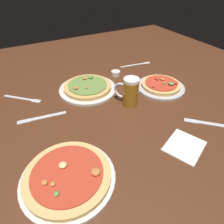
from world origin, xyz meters
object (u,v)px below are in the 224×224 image
(pizza_plate_far, at_px, (161,86))
(napkin_folded, at_px, (184,146))
(pizza_plate_near, at_px, (68,176))
(knife_right, at_px, (42,117))
(fork_left, at_px, (23,98))
(fork_spare, at_px, (136,64))
(knife_spare, at_px, (210,123))
(beer_mug_dark, at_px, (130,92))
(ramekin_sauce, at_px, (116,73))
(pizza_plate_side, at_px, (88,87))

(pizza_plate_far, relative_size, napkin_folded, 1.81)
(pizza_plate_near, height_order, knife_right, pizza_plate_near)
(fork_left, xyz_separation_m, fork_spare, (0.76, 0.07, -0.00))
(napkin_folded, distance_m, fork_left, 0.82)
(napkin_folded, distance_m, knife_spare, 0.20)
(pizza_plate_near, xyz_separation_m, beer_mug_dark, (0.41, 0.27, 0.05))
(pizza_plate_near, bearing_deg, pizza_plate_far, 25.59)
(ramekin_sauce, bearing_deg, pizza_plate_far, -61.01)
(knife_right, bearing_deg, ramekin_sauce, 21.82)
(pizza_plate_near, xyz_separation_m, pizza_plate_far, (0.65, 0.31, -0.00))
(knife_spare, bearing_deg, pizza_plate_side, 124.33)
(pizza_plate_far, height_order, knife_right, pizza_plate_far)
(pizza_plate_far, bearing_deg, ramekin_sauce, 118.99)
(fork_left, bearing_deg, fork_spare, 4.90)
(beer_mug_dark, bearing_deg, knife_right, 166.34)
(beer_mug_dark, relative_size, fork_spare, 0.64)
(beer_mug_dark, relative_size, napkin_folded, 0.97)
(ramekin_sauce, height_order, napkin_folded, ramekin_sauce)
(pizza_plate_side, height_order, knife_right, pizza_plate_side)
(pizza_plate_far, distance_m, fork_spare, 0.33)
(pizza_plate_side, bearing_deg, napkin_folded, -74.06)
(knife_right, bearing_deg, fork_left, 103.74)
(pizza_plate_near, xyz_separation_m, fork_spare, (0.71, 0.64, -0.01))
(ramekin_sauce, bearing_deg, knife_spare, -77.43)
(beer_mug_dark, distance_m, fork_left, 0.56)
(pizza_plate_near, xyz_separation_m, ramekin_sauce, (0.51, 0.57, -0.00))
(fork_left, distance_m, knife_right, 0.21)
(ramekin_sauce, bearing_deg, pizza_plate_near, -131.51)
(napkin_folded, height_order, fork_spare, napkin_folded)
(fork_spare, bearing_deg, napkin_folded, -110.23)
(napkin_folded, xyz_separation_m, knife_spare, (0.20, 0.04, -0.00))
(fork_left, bearing_deg, pizza_plate_side, -13.59)
(pizza_plate_side, distance_m, napkin_folded, 0.59)
(knife_right, distance_m, knife_spare, 0.76)
(pizza_plate_far, relative_size, knife_spare, 1.53)
(knife_right, bearing_deg, pizza_plate_near, -89.58)
(pizza_plate_near, relative_size, pizza_plate_far, 1.17)
(pizza_plate_far, bearing_deg, beer_mug_dark, -169.66)
(beer_mug_dark, height_order, ramekin_sauce, beer_mug_dark)
(napkin_folded, relative_size, knife_spare, 0.85)
(knife_spare, bearing_deg, pizza_plate_near, 176.76)
(ramekin_sauce, xyz_separation_m, napkin_folded, (-0.06, -0.65, -0.01))
(fork_spare, bearing_deg, pizza_plate_far, -100.05)
(pizza_plate_far, height_order, ramekin_sauce, pizza_plate_far)
(pizza_plate_far, bearing_deg, pizza_plate_side, 153.97)
(knife_right, relative_size, knife_spare, 1.25)
(pizza_plate_near, bearing_deg, pizza_plate_side, 60.25)
(pizza_plate_far, xyz_separation_m, beer_mug_dark, (-0.24, -0.04, 0.05))
(pizza_plate_side, bearing_deg, ramekin_sauce, 19.58)
(fork_left, bearing_deg, napkin_folded, -52.67)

